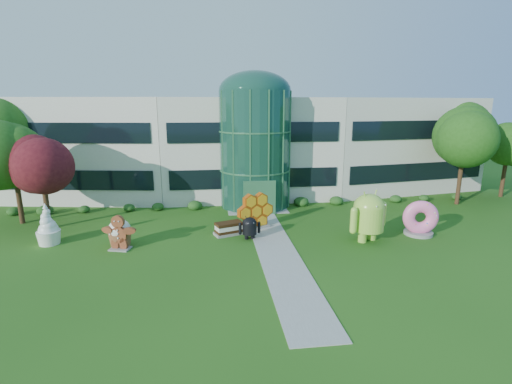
{
  "coord_description": "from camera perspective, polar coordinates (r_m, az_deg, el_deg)",
  "views": [
    {
      "loc": [
        -3.9,
        -19.57,
        8.72
      ],
      "look_at": [
        -0.66,
        6.0,
        2.6
      ],
      "focal_mm": 26.0,
      "sensor_mm": 36.0,
      "label": 1
    }
  ],
  "objects": [
    {
      "name": "ground",
      "position": [
        21.78,
        3.77,
        -10.28
      ],
      "size": [
        140.0,
        140.0,
        0.0
      ],
      "primitive_type": "plane",
      "color": "#215114",
      "rests_on": "ground"
    },
    {
      "name": "building",
      "position": [
        37.99,
        -1.29,
        7.2
      ],
      "size": [
        46.0,
        15.0,
        9.3
      ],
      "primitive_type": null,
      "color": "beige",
      "rests_on": "ground"
    },
    {
      "name": "atrium",
      "position": [
        32.04,
        -0.17,
        6.51
      ],
      "size": [
        6.0,
        6.0,
        9.8
      ],
      "primitive_type": "cylinder",
      "color": "#194738",
      "rests_on": "ground"
    },
    {
      "name": "walkway",
      "position": [
        23.58,
        2.85,
        -8.31
      ],
      "size": [
        2.4,
        20.0,
        0.04
      ],
      "primitive_type": "cube",
      "color": "#9E9E93",
      "rests_on": "ground"
    },
    {
      "name": "tree_red",
      "position": [
        30.0,
        -29.79,
        0.58
      ],
      "size": [
        4.0,
        4.0,
        6.0
      ],
      "primitive_type": null,
      "color": "#3F0C14",
      "rests_on": "ground"
    },
    {
      "name": "trees_backdrop",
      "position": [
        33.11,
        -0.38,
        5.51
      ],
      "size": [
        52.0,
        8.0,
        8.4
      ],
      "primitive_type": null,
      "color": "#1F4E13",
      "rests_on": "ground"
    },
    {
      "name": "android_green",
      "position": [
        25.02,
        16.97,
        -3.19
      ],
      "size": [
        3.86,
        3.31,
        3.69
      ],
      "primitive_type": null,
      "rotation": [
        0.0,
        0.0,
        0.42
      ],
      "color": "#9ED644",
      "rests_on": "ground"
    },
    {
      "name": "android_black",
      "position": [
        24.53,
        -0.99,
        -5.31
      ],
      "size": [
        1.63,
        1.17,
        1.74
      ],
      "primitive_type": null,
      "rotation": [
        0.0,
        0.0,
        0.1
      ],
      "color": "black",
      "rests_on": "ground"
    },
    {
      "name": "donut",
      "position": [
        27.57,
        23.9,
        -3.59
      ],
      "size": [
        2.58,
        1.72,
        2.46
      ],
      "primitive_type": null,
      "rotation": [
        0.0,
        0.0,
        -0.27
      ],
      "color": "pink",
      "rests_on": "ground"
    },
    {
      "name": "gingerbread",
      "position": [
        24.21,
        -20.36,
        -5.85
      ],
      "size": [
        2.55,
        1.51,
        2.21
      ],
      "primitive_type": null,
      "rotation": [
        0.0,
        0.0,
        -0.26
      ],
      "color": "maroon",
      "rests_on": "ground"
    },
    {
      "name": "ice_cream_sandwich",
      "position": [
        25.55,
        -4.19,
        -5.59
      ],
      "size": [
        2.2,
        1.61,
        0.88
      ],
      "primitive_type": null,
      "rotation": [
        0.0,
        0.0,
        0.35
      ],
      "color": "black",
      "rests_on": "ground"
    },
    {
      "name": "honeycomb",
      "position": [
        26.57,
        -0.11,
        -3.17
      ],
      "size": [
        3.13,
        2.17,
        2.32
      ],
      "primitive_type": null,
      "rotation": [
        0.0,
        0.0,
        0.42
      ],
      "color": "#FFA719",
      "rests_on": "ground"
    },
    {
      "name": "froyo",
      "position": [
        26.95,
        -29.44,
        -4.35
      ],
      "size": [
        1.6,
        1.6,
        2.65
      ],
      "primitive_type": null,
      "rotation": [
        0.0,
        0.0,
        -0.04
      ],
      "color": "white",
      "rests_on": "ground"
    },
    {
      "name": "cupcake",
      "position": [
        24.8,
        -20.23,
        -5.91
      ],
      "size": [
        1.5,
        1.5,
        1.77
      ],
      "primitive_type": null,
      "rotation": [
        0.0,
        0.0,
        -0.02
      ],
      "color": "white",
      "rests_on": "ground"
    }
  ]
}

